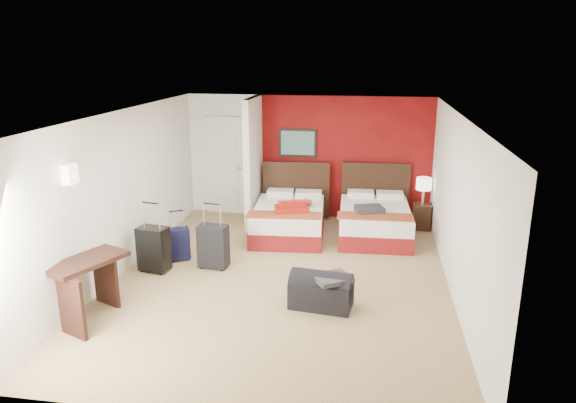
% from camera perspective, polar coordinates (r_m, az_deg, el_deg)
% --- Properties ---
extents(ground, '(6.50, 6.50, 0.00)m').
position_cam_1_polar(ground, '(8.15, -0.74, -8.34)').
color(ground, tan).
rests_on(ground, ground).
extents(room_walls, '(5.02, 6.52, 2.50)m').
position_cam_1_polar(room_walls, '(9.37, -7.79, 2.92)').
color(room_walls, white).
rests_on(room_walls, ground).
extents(red_accent_panel, '(3.50, 0.04, 2.50)m').
position_cam_1_polar(red_accent_panel, '(10.76, 6.12, 4.66)').
color(red_accent_panel, maroon).
rests_on(red_accent_panel, ground).
extents(partition_wall, '(0.12, 1.20, 2.50)m').
position_cam_1_polar(partition_wall, '(10.39, -3.77, 4.31)').
color(partition_wall, silver).
rests_on(partition_wall, ground).
extents(entry_door, '(0.82, 0.06, 2.05)m').
position_cam_1_polar(entry_door, '(11.18, -6.85, 3.89)').
color(entry_door, silver).
rests_on(entry_door, ground).
extents(bed_left, '(1.41, 1.93, 0.55)m').
position_cam_1_polar(bed_left, '(9.90, 0.08, -2.10)').
color(bed_left, white).
rests_on(bed_left, ground).
extents(bed_right, '(1.37, 1.90, 0.56)m').
position_cam_1_polar(bed_right, '(9.95, 9.33, -2.22)').
color(bed_right, silver).
rests_on(bed_right, ground).
extents(red_suitcase_open, '(0.79, 0.95, 0.10)m').
position_cam_1_polar(red_suitcase_open, '(9.70, 0.57, -0.47)').
color(red_suitcase_open, '#9E190D').
rests_on(red_suitcase_open, bed_left).
extents(jacket_bundle, '(0.57, 0.51, 0.11)m').
position_cam_1_polar(jacket_bundle, '(9.56, 8.82, -0.86)').
color(jacket_bundle, '#353439').
rests_on(jacket_bundle, bed_right).
extents(nightstand, '(0.38, 0.38, 0.50)m').
position_cam_1_polar(nightstand, '(10.58, 14.26, -1.56)').
color(nightstand, black).
rests_on(nightstand, ground).
extents(table_lamp, '(0.34, 0.34, 0.52)m').
position_cam_1_polar(table_lamp, '(10.45, 14.45, 1.10)').
color(table_lamp, white).
rests_on(table_lamp, nightstand).
extents(suitcase_black, '(0.50, 0.36, 0.69)m').
position_cam_1_polar(suitcase_black, '(8.55, -14.33, -5.14)').
color(suitcase_black, black).
rests_on(suitcase_black, ground).
extents(suitcase_charcoal, '(0.48, 0.32, 0.68)m').
position_cam_1_polar(suitcase_charcoal, '(8.50, -8.09, -4.97)').
color(suitcase_charcoal, black).
rests_on(suitcase_charcoal, ground).
extents(suitcase_navy, '(0.43, 0.37, 0.51)m').
position_cam_1_polar(suitcase_navy, '(8.93, -11.80, -4.66)').
color(suitcase_navy, black).
rests_on(suitcase_navy, ground).
extents(duffel_bag, '(0.88, 0.55, 0.42)m').
position_cam_1_polar(duffel_bag, '(7.25, 3.61, -9.80)').
color(duffel_bag, black).
rests_on(duffel_bag, ground).
extents(jacket_draped, '(0.61, 0.58, 0.06)m').
position_cam_1_polar(jacket_draped, '(7.09, 4.82, -8.29)').
color(jacket_draped, '#35363A').
rests_on(jacket_draped, duffel_bag).
extents(desk, '(0.86, 1.12, 0.84)m').
position_cam_1_polar(desk, '(7.29, -20.71, -8.92)').
color(desk, black).
rests_on(desk, ground).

